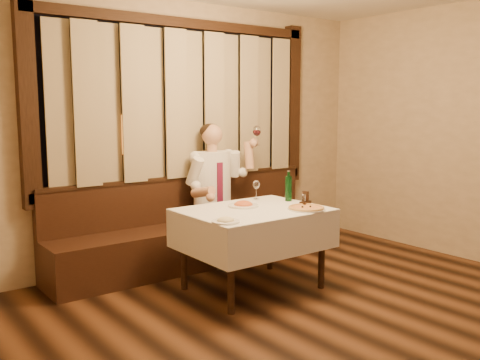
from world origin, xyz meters
TOP-DOWN VIEW (x-y plane):
  - room at (-0.00, 0.97)m, footprint 5.01×6.01m
  - banquette at (0.00, 2.72)m, footprint 3.20×0.61m
  - dining_table at (0.00, 1.70)m, footprint 1.27×0.97m
  - pizza at (0.36, 1.38)m, footprint 0.34×0.34m
  - pasta_red at (-0.01, 1.84)m, footprint 0.28×0.28m
  - pasta_cream at (-0.53, 1.39)m, footprint 0.23×0.23m
  - green_bottle at (0.53, 1.81)m, footprint 0.07×0.07m
  - table_wine_glass at (0.33, 2.07)m, footprint 0.07×0.07m
  - cruet_caddy at (0.49, 1.53)m, footprint 0.14×0.10m
  - seated_man at (0.24, 2.63)m, footprint 0.84×0.63m

SIDE VIEW (x-z plane):
  - banquette at x=0.00m, z-range -0.16..0.78m
  - dining_table at x=0.00m, z-range 0.27..1.03m
  - pizza at x=0.36m, z-range 0.75..0.79m
  - pasta_cream at x=-0.53m, z-range 0.75..0.83m
  - pasta_red at x=-0.01m, z-range 0.75..0.84m
  - cruet_caddy at x=0.49m, z-range 0.74..0.87m
  - seated_man at x=0.24m, z-range 0.11..1.61m
  - green_bottle at x=0.53m, z-range 0.73..1.04m
  - table_wine_glass at x=0.33m, z-range 0.80..0.99m
  - room at x=0.00m, z-range 0.09..2.91m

